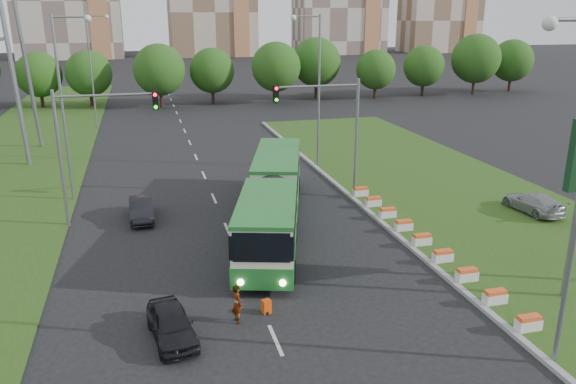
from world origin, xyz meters
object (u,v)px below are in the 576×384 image
object	(u,v)px
car_left_near	(171,324)
articulated_bus	(269,197)
car_left_far	(142,209)
shopping_trolley	(267,307)
pedestrian	(237,304)
car_median	(533,203)
traffic_mast_left	(88,136)
traffic_mast_median	(334,120)

from	to	relation	value
car_left_near	articulated_bus	bearing A→B (deg)	50.91
car_left_far	shopping_trolley	xyz separation A→B (m)	(4.89, -12.94, -0.36)
car_left_near	car_left_far	xyz separation A→B (m)	(-0.94, 13.94, 0.02)
articulated_bus	car_left_near	xyz separation A→B (m)	(-6.33, -10.82, -1.17)
pedestrian	shopping_trolley	size ratio (longest dim) A/B	2.74
articulated_bus	car_median	bearing A→B (deg)	9.17
car_left_far	shopping_trolley	world-z (taller)	car_left_far
pedestrian	traffic_mast_left	bearing A→B (deg)	10.49
traffic_mast_left	articulated_bus	world-z (taller)	traffic_mast_left
traffic_mast_left	car_left_far	world-z (taller)	traffic_mast_left
car_left_far	car_left_near	bearing A→B (deg)	-86.62
car_median	car_left_far	bearing A→B (deg)	-17.86
car_median	shopping_trolley	size ratio (longest dim) A/B	7.12
car_left_far	pedestrian	xyz separation A→B (m)	(3.59, -13.34, 0.16)
car_left_far	shopping_trolley	size ratio (longest dim) A/B	6.69
traffic_mast_left	shopping_trolley	world-z (taller)	traffic_mast_left
traffic_mast_median	shopping_trolley	distance (m)	16.65
car_median	pedestrian	xyz separation A→B (m)	(-20.01, -8.08, 0.05)
shopping_trolley	car_left_far	bearing A→B (deg)	96.21
traffic_mast_median	car_left_far	xyz separation A→B (m)	(-12.55, -0.95, -4.69)
car_median	traffic_mast_left	bearing A→B (deg)	-16.55
car_median	shopping_trolley	world-z (taller)	car_median
traffic_mast_median	car_left_near	size ratio (longest dim) A/B	2.14
car_left_far	shopping_trolley	distance (m)	13.84
car_left_far	traffic_mast_left	bearing A→B (deg)	-179.48
traffic_mast_median	shopping_trolley	bearing A→B (deg)	-118.86
articulated_bus	car_left_near	world-z (taller)	articulated_bus
car_left_far	shopping_trolley	bearing A→B (deg)	-69.81
articulated_bus	pedestrian	xyz separation A→B (m)	(-3.68, -10.21, -0.98)
traffic_mast_median	pedestrian	bearing A→B (deg)	-122.07
traffic_mast_left	shopping_trolley	xyz separation A→B (m)	(7.50, -12.90, -5.05)
pedestrian	car_median	bearing A→B (deg)	-82.54
traffic_mast_left	car_median	bearing A→B (deg)	-11.25
traffic_mast_median	car_left_far	size ratio (longest dim) A/B	2.00
pedestrian	shopping_trolley	distance (m)	1.45
pedestrian	traffic_mast_median	bearing A→B (deg)	-46.59
traffic_mast_left	car_median	distance (m)	27.12
car_left_near	pedestrian	xyz separation A→B (m)	(2.65, 0.60, 0.18)
car_median	car_left_near	bearing A→B (deg)	15.67
traffic_mast_median	car_left_far	world-z (taller)	traffic_mast_median
car_left_near	shopping_trolley	distance (m)	4.08
traffic_mast_median	articulated_bus	xyz separation A→B (m)	(-5.28, -4.08, -3.55)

